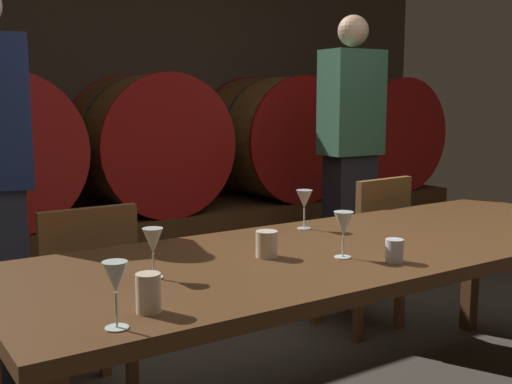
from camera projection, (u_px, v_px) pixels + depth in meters
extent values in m
cube|color=#473A2D|center=(122.00, 101.00, 4.99)|extent=(6.03, 0.24, 2.56)
cube|color=#4C2D16|center=(153.00, 242.00, 4.69)|extent=(5.43, 0.90, 0.49)
cylinder|color=#B21C16|center=(6.00, 155.00, 3.66)|extent=(1.00, 0.03, 1.00)
cylinder|color=brown|center=(147.00, 143.00, 4.57)|extent=(0.98, 0.77, 0.98)
cylinder|color=#9E1411|center=(171.00, 147.00, 4.24)|extent=(1.00, 0.03, 1.00)
cylinder|color=#9E1411|center=(127.00, 140.00, 4.90)|extent=(1.00, 0.03, 1.00)
cylinder|color=#2D2D33|center=(147.00, 143.00, 4.57)|extent=(0.99, 0.04, 0.99)
cylinder|color=brown|center=(275.00, 138.00, 5.18)|extent=(0.98, 0.77, 0.98)
cylinder|color=maroon|center=(304.00, 141.00, 4.85)|extent=(1.00, 0.03, 1.00)
cylinder|color=maroon|center=(249.00, 135.00, 5.51)|extent=(1.00, 0.03, 1.00)
cylinder|color=#2D2D33|center=(275.00, 138.00, 5.18)|extent=(0.99, 0.04, 0.99)
cylinder|color=brown|center=(373.00, 133.00, 5.77)|extent=(0.98, 0.77, 0.98)
cylinder|color=#9E1411|center=(405.00, 136.00, 5.44)|extent=(1.00, 0.03, 1.00)
cylinder|color=#9E1411|center=(344.00, 131.00, 6.10)|extent=(1.00, 0.03, 1.00)
cylinder|color=#2D2D33|center=(373.00, 133.00, 5.77)|extent=(0.99, 0.04, 0.99)
cube|color=#4C2D16|center=(350.00, 250.00, 2.47)|extent=(2.71, 0.94, 0.05)
cube|color=#4C2D16|center=(471.00, 270.00, 3.55)|extent=(0.07, 0.07, 0.70)
cube|color=brown|center=(78.00, 302.00, 2.71)|extent=(0.40, 0.40, 0.04)
cube|color=brown|center=(90.00, 259.00, 2.53)|extent=(0.40, 0.04, 0.42)
cube|color=brown|center=(104.00, 333.00, 2.98)|extent=(0.04, 0.04, 0.42)
cube|color=brown|center=(30.00, 349.00, 2.79)|extent=(0.04, 0.04, 0.42)
cube|color=brown|center=(132.00, 357.00, 2.70)|extent=(0.04, 0.04, 0.42)
cube|color=brown|center=(52.00, 377.00, 2.51)|extent=(0.04, 0.04, 0.42)
cube|color=brown|center=(358.00, 252.00, 3.59)|extent=(0.43, 0.43, 0.04)
cube|color=brown|center=(384.00, 217.00, 3.41)|extent=(0.40, 0.07, 0.42)
cube|color=brown|center=(356.00, 279.00, 3.86)|extent=(0.05, 0.05, 0.42)
cube|color=brown|center=(315.00, 289.00, 3.66)|extent=(0.05, 0.05, 0.42)
cube|color=brown|center=(400.00, 292.00, 3.59)|extent=(0.05, 0.05, 0.42)
cube|color=brown|center=(358.00, 304.00, 3.39)|extent=(0.05, 0.05, 0.42)
cube|color=black|center=(349.00, 226.00, 4.16)|extent=(0.31, 0.21, 0.95)
cube|color=#336047|center=(352.00, 103.00, 4.04)|extent=(0.39, 0.26, 0.67)
sphere|color=#D8A884|center=(353.00, 31.00, 3.97)|extent=(0.20, 0.20, 0.20)
cylinder|color=silver|center=(117.00, 328.00, 1.56)|extent=(0.06, 0.06, 0.00)
cylinder|color=silver|center=(116.00, 310.00, 1.56)|extent=(0.01, 0.01, 0.09)
cone|color=silver|center=(115.00, 277.00, 1.54)|extent=(0.06, 0.06, 0.08)
cylinder|color=silver|center=(154.00, 277.00, 2.00)|extent=(0.06, 0.06, 0.00)
cylinder|color=silver|center=(154.00, 265.00, 1.99)|extent=(0.01, 0.01, 0.08)
cone|color=silver|center=(153.00, 241.00, 1.98)|extent=(0.07, 0.07, 0.08)
cylinder|color=silver|center=(343.00, 257.00, 2.25)|extent=(0.06, 0.06, 0.00)
cylinder|color=silver|center=(343.00, 247.00, 2.25)|extent=(0.01, 0.01, 0.07)
cone|color=silver|center=(343.00, 224.00, 2.23)|extent=(0.07, 0.07, 0.09)
cylinder|color=silver|center=(304.00, 228.00, 2.74)|extent=(0.06, 0.06, 0.00)
cylinder|color=silver|center=(304.00, 218.00, 2.73)|extent=(0.01, 0.01, 0.09)
cone|color=silver|center=(304.00, 199.00, 2.72)|extent=(0.07, 0.07, 0.08)
cylinder|color=beige|center=(148.00, 293.00, 1.68)|extent=(0.07, 0.07, 0.11)
cylinder|color=beige|center=(267.00, 244.00, 2.26)|extent=(0.08, 0.08, 0.10)
cylinder|color=silver|center=(394.00, 251.00, 2.19)|extent=(0.06, 0.06, 0.08)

